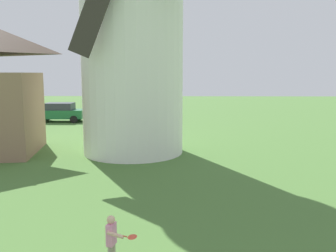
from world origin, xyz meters
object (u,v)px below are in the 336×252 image
(parked_car_blue, at_px, (131,112))
(parked_car_green, at_px, (60,112))
(player_far, at_px, (113,239))
(windmill, at_px, (132,18))

(parked_car_blue, bearing_deg, parked_car_green, -178.95)
(parked_car_green, bearing_deg, parked_car_blue, 1.05)
(player_far, distance_m, parked_car_green, 23.88)
(player_far, relative_size, parked_car_blue, 0.25)
(windmill, bearing_deg, parked_car_green, 123.17)
(windmill, relative_size, parked_car_green, 3.54)
(player_far, height_order, parked_car_green, parked_car_green)
(parked_car_green, bearing_deg, player_far, -69.46)
(player_far, bearing_deg, parked_car_blue, 96.31)
(player_far, bearing_deg, parked_car_green, 110.54)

